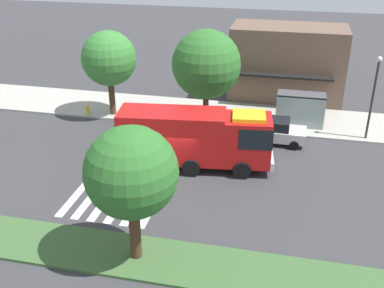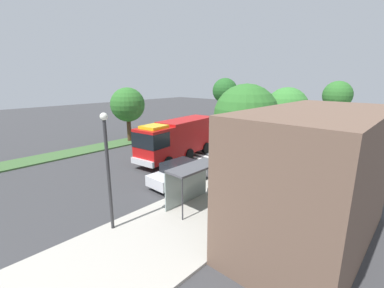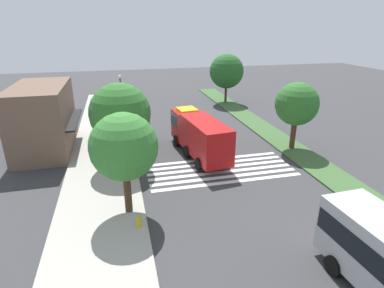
{
  "view_description": "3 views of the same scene",
  "coord_description": "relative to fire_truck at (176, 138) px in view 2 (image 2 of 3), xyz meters",
  "views": [
    {
      "loc": [
        6.34,
        -24.1,
        13.91
      ],
      "look_at": [
        0.59,
        1.52,
        1.23
      ],
      "focal_mm": 43.12,
      "sensor_mm": 36.0,
      "label": 1
    },
    {
      "loc": [
        17.79,
        18.37,
        7.5
      ],
      "look_at": [
        -0.56,
        1.38,
        1.21
      ],
      "focal_mm": 24.41,
      "sensor_mm": 36.0,
      "label": 2
    },
    {
      "loc": [
        -25.23,
        7.97,
        11.59
      ],
      "look_at": [
        -0.3,
        1.88,
        1.63
      ],
      "focal_mm": 29.37,
      "sensor_mm": 36.0,
      "label": 3
    }
  ],
  "objects": [
    {
      "name": "crosswalk",
      "position": [
        -3.81,
        -0.95,
        -2.07
      ],
      "size": [
        4.95,
        12.23,
        0.01
      ],
      "color": "silver",
      "rests_on": "ground_plane"
    },
    {
      "name": "storefront_building",
      "position": [
        4.67,
        13.91,
        1.03
      ],
      "size": [
        9.42,
        5.51,
        6.22
      ],
      "color": "brown",
      "rests_on": "ground_plane"
    },
    {
      "name": "fire_truck",
      "position": [
        0.0,
        0.0,
        0.0
      ],
      "size": [
        9.71,
        3.67,
        3.67
      ],
      "rotation": [
        0.0,
        0.0,
        0.12
      ],
      "color": "#B71414",
      "rests_on": "ground_plane"
    },
    {
      "name": "sidewalk",
      "position": [
        -1.17,
        8.71,
        -2.01
      ],
      "size": [
        60.0,
        5.72,
        0.14
      ],
      "primitive_type": "cube",
      "color": "#ADA89E",
      "rests_on": "ground_plane"
    },
    {
      "name": "ground_plane",
      "position": [
        -1.17,
        -0.95,
        -2.08
      ],
      "size": [
        120.0,
        120.0,
        0.0
      ],
      "primitive_type": "plane",
      "color": "#38383A"
    },
    {
      "name": "sidewalk_tree_center",
      "position": [
        -0.93,
        6.85,
        2.55
      ],
      "size": [
        5.02,
        5.02,
        7.01
      ],
      "color": "#47301E",
      "rests_on": "sidewalk"
    },
    {
      "name": "median_tree_west",
      "position": [
        -0.98,
        -9.24,
        2.39
      ],
      "size": [
        4.02,
        4.02,
        6.37
      ],
      "color": "#47301E",
      "rests_on": "median_strip"
    },
    {
      "name": "transit_bus",
      "position": [
        -19.98,
        -4.01,
        0.02
      ],
      "size": [
        10.91,
        3.23,
        3.53
      ],
      "rotation": [
        0.0,
        0.0,
        3.19
      ],
      "color": "#B2B2B7",
      "rests_on": "ground_plane"
    },
    {
      "name": "parked_car_west",
      "position": [
        -31.49,
        4.65,
        -1.18
      ],
      "size": [
        4.84,
        2.09,
        1.75
      ],
      "rotation": [
        0.0,
        0.0,
        -0.03
      ],
      "color": "#474C51",
      "rests_on": "ground_plane"
    },
    {
      "name": "parked_car_mid",
      "position": [
        -24.46,
        4.64,
        -1.17
      ],
      "size": [
        4.73,
        2.17,
        1.76
      ],
      "rotation": [
        0.0,
        0.0,
        0.05
      ],
      "color": "silver",
      "rests_on": "ground_plane"
    },
    {
      "name": "bench_near_shelter",
      "position": [
        2.02,
        7.49,
        -1.49
      ],
      "size": [
        1.6,
        0.5,
        0.9
      ],
      "color": "black",
      "rests_on": "sidewalk"
    },
    {
      "name": "sidewalk_tree_west",
      "position": [
        -8.43,
        6.85,
        2.52
      ],
      "size": [
        4.17,
        4.17,
        6.57
      ],
      "color": "#47301E",
      "rests_on": "sidewalk"
    },
    {
      "name": "bus_stop_shelter",
      "position": [
        6.02,
        7.52,
        -0.19
      ],
      "size": [
        3.5,
        1.4,
        2.46
      ],
      "color": "#4C4C51",
      "rests_on": "sidewalk"
    },
    {
      "name": "street_lamp",
      "position": [
        10.68,
        6.45,
        1.54
      ],
      "size": [
        0.36,
        0.36,
        5.86
      ],
      "color": "#2D2D30",
      "rests_on": "sidewalk"
    },
    {
      "name": "median_tree_far_west",
      "position": [
        -20.46,
        -9.24,
        3.38
      ],
      "size": [
        4.23,
        4.23,
        7.47
      ],
      "color": "#47301E",
      "rests_on": "median_strip"
    },
    {
      "name": "fire_hydrant",
      "position": [
        -10.33,
        6.35,
        -1.59
      ],
      "size": [
        0.28,
        0.28,
        0.7
      ],
      "primitive_type": "cylinder",
      "color": "gold",
      "rests_on": "sidewalk"
    },
    {
      "name": "median_strip",
      "position": [
        -1.17,
        -9.24,
        -2.01
      ],
      "size": [
        60.0,
        3.0,
        0.14
      ],
      "primitive_type": "cube",
      "color": "#3D6033",
      "rests_on": "ground_plane"
    },
    {
      "name": "sidewalk_tree_far_west",
      "position": [
        -25.85,
        6.85,
        3.04
      ],
      "size": [
        4.06,
        4.06,
        7.06
      ],
      "color": "#513823",
      "rests_on": "sidewalk"
    },
    {
      "name": "parked_car_east",
      "position": [
        4.31,
        4.65,
        -1.2
      ],
      "size": [
        4.3,
        2.16,
        1.71
      ],
      "rotation": [
        0.0,
        0.0,
        -0.02
      ],
      "color": "silver",
      "rests_on": "ground_plane"
    }
  ]
}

